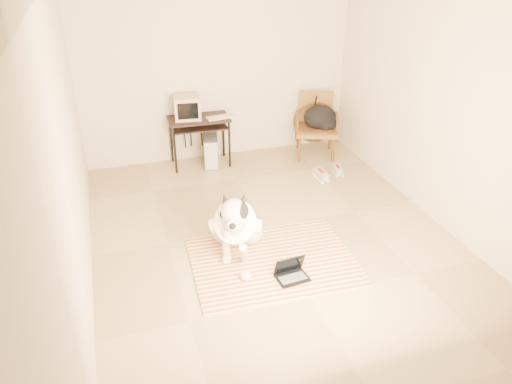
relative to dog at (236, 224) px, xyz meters
name	(u,v)px	position (x,y,z in m)	size (l,w,h in m)	color
floor	(266,227)	(0.47, 0.38, -0.35)	(4.50, 4.50, 0.00)	tan
wall_back	(218,68)	(0.47, 2.63, 1.00)	(4.50, 4.50, 0.00)	beige
wall_front	(373,227)	(0.47, -1.87, 1.00)	(4.50, 4.50, 0.00)	beige
wall_left	(69,141)	(-1.53, 0.38, 1.00)	(4.50, 4.50, 0.00)	beige
wall_right	(430,101)	(2.47, 0.38, 1.00)	(4.50, 4.50, 0.00)	beige
rug	(273,261)	(0.31, -0.32, -0.34)	(1.77, 1.39, 0.02)	#D14B28
dog	(236,224)	(0.00, 0.00, 0.00)	(0.64, 1.20, 0.87)	silver
laptop	(291,273)	(0.39, -0.63, -0.27)	(0.34, 0.26, 0.22)	black
computer_desk	(199,125)	(0.10, 2.34, 0.28)	(0.88, 0.51, 0.73)	black
crt_monitor	(187,107)	(-0.05, 2.39, 0.54)	(0.40, 0.39, 0.32)	#B3A38C
desk_keyboard	(221,117)	(0.40, 2.26, 0.39)	(0.40, 0.15, 0.03)	#B3A38C
pc_tower	(211,151)	(0.25, 2.30, -0.13)	(0.29, 0.50, 0.44)	#515154
rattan_chair	(316,125)	(1.88, 2.21, 0.12)	(0.77, 0.76, 0.92)	olive
backpack	(321,118)	(1.93, 2.14, 0.25)	(0.50, 0.44, 0.37)	black
sneaker_left	(321,175)	(1.62, 1.36, -0.30)	(0.14, 0.32, 0.11)	white
sneaker_right	(338,170)	(1.92, 1.45, -0.30)	(0.17, 0.30, 0.10)	white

